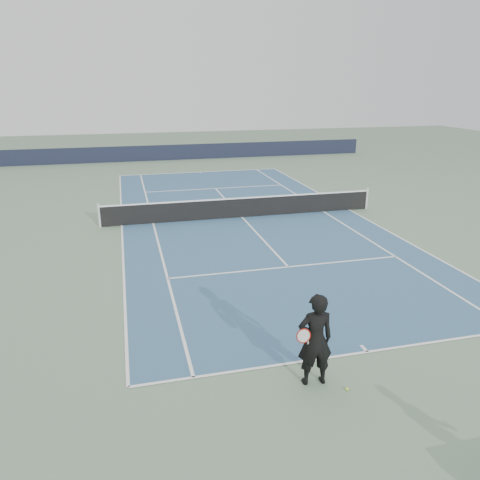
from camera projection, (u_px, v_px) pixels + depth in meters
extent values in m
plane|color=slate|center=(242.00, 217.00, 21.89)|extent=(80.00, 80.00, 0.00)
cube|color=#335878|center=(242.00, 217.00, 21.89)|extent=(10.97, 23.77, 0.01)
cylinder|color=silver|center=(99.00, 215.00, 20.25)|extent=(0.10, 0.10, 1.07)
cylinder|color=silver|center=(367.00, 198.00, 23.20)|extent=(0.10, 0.10, 1.07)
cube|color=black|center=(242.00, 208.00, 21.75)|extent=(12.80, 0.03, 0.90)
cube|color=white|center=(242.00, 198.00, 21.59)|extent=(12.80, 0.04, 0.06)
cube|color=black|center=(188.00, 152.00, 38.13)|extent=(30.00, 0.25, 1.20)
imported|color=black|center=(315.00, 340.00, 9.56)|extent=(0.80, 0.60, 2.05)
torus|color=maroon|center=(304.00, 336.00, 9.40)|extent=(0.34, 0.18, 0.36)
cylinder|color=white|center=(304.00, 336.00, 9.40)|extent=(0.29, 0.14, 0.32)
cylinder|color=white|center=(308.00, 346.00, 9.54)|extent=(0.08, 0.13, 0.27)
sphere|color=#C3E62F|center=(347.00, 389.00, 9.62)|extent=(0.06, 0.06, 0.06)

